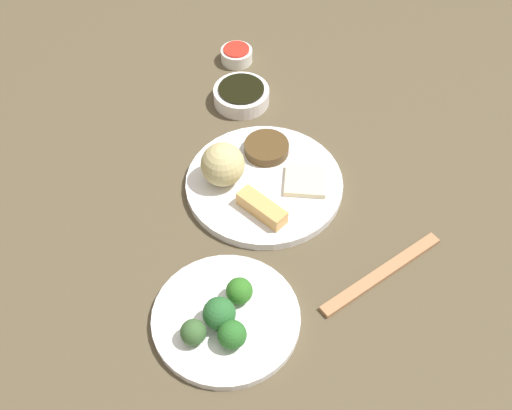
% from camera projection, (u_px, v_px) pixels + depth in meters
% --- Properties ---
extents(tabletop, '(2.20, 2.20, 0.02)m').
position_uv_depth(tabletop, '(273.00, 177.00, 1.19)').
color(tabletop, brown).
rests_on(tabletop, ground).
extents(main_plate, '(0.27, 0.27, 0.02)m').
position_uv_depth(main_plate, '(264.00, 184.00, 1.16)').
color(main_plate, white).
rests_on(main_plate, tabletop).
extents(rice_scoop, '(0.08, 0.08, 0.08)m').
position_uv_depth(rice_scoop, '(223.00, 164.00, 1.13)').
color(rice_scoop, tan).
rests_on(rice_scoop, main_plate).
extents(spring_roll, '(0.07, 0.09, 0.03)m').
position_uv_depth(spring_roll, '(262.00, 208.00, 1.10)').
color(spring_roll, tan).
rests_on(spring_roll, main_plate).
extents(crab_rangoon_wonton, '(0.09, 0.09, 0.01)m').
position_uv_depth(crab_rangoon_wonton, '(305.00, 181.00, 1.14)').
color(crab_rangoon_wonton, beige).
rests_on(crab_rangoon_wonton, main_plate).
extents(stir_fry_heap, '(0.08, 0.08, 0.02)m').
position_uv_depth(stir_fry_heap, '(267.00, 148.00, 1.19)').
color(stir_fry_heap, '#4C371B').
rests_on(stir_fry_heap, main_plate).
extents(broccoli_plate, '(0.22, 0.22, 0.01)m').
position_uv_depth(broccoli_plate, '(226.00, 319.00, 0.99)').
color(broccoli_plate, white).
rests_on(broccoli_plate, tabletop).
extents(broccoli_floret_0, '(0.05, 0.05, 0.05)m').
position_uv_depth(broccoli_floret_0, '(219.00, 313.00, 0.96)').
color(broccoli_floret_0, '#28662F').
rests_on(broccoli_floret_0, broccoli_plate).
extents(broccoli_floret_1, '(0.04, 0.04, 0.04)m').
position_uv_depth(broccoli_floret_1, '(193.00, 332.00, 0.95)').
color(broccoli_floret_1, '#375D2F').
rests_on(broccoli_floret_1, broccoli_plate).
extents(broccoli_floret_2, '(0.04, 0.04, 0.04)m').
position_uv_depth(broccoli_floret_2, '(232.00, 335.00, 0.94)').
color(broccoli_floret_2, '#296827').
rests_on(broccoli_floret_2, broccoli_plate).
extents(broccoli_floret_3, '(0.04, 0.04, 0.04)m').
position_uv_depth(broccoli_floret_3, '(239.00, 291.00, 0.99)').
color(broccoli_floret_3, '#307222').
rests_on(broccoli_floret_3, broccoli_plate).
extents(soy_sauce_bowl, '(0.11, 0.11, 0.03)m').
position_uv_depth(soy_sauce_bowl, '(242.00, 96.00, 1.29)').
color(soy_sauce_bowl, white).
rests_on(soy_sauce_bowl, tabletop).
extents(soy_sauce_bowl_liquid, '(0.09, 0.09, 0.00)m').
position_uv_depth(soy_sauce_bowl_liquid, '(242.00, 89.00, 1.28)').
color(soy_sauce_bowl_liquid, black).
rests_on(soy_sauce_bowl_liquid, soy_sauce_bowl).
extents(sauce_ramekin_sweet_and_sour, '(0.07, 0.07, 0.03)m').
position_uv_depth(sauce_ramekin_sweet_and_sour, '(237.00, 55.00, 1.37)').
color(sauce_ramekin_sweet_and_sour, white).
rests_on(sauce_ramekin_sweet_and_sour, tabletop).
extents(sauce_ramekin_sweet_and_sour_liquid, '(0.05, 0.05, 0.00)m').
position_uv_depth(sauce_ramekin_sweet_and_sour_liquid, '(236.00, 49.00, 1.36)').
color(sauce_ramekin_sweet_and_sour_liquid, red).
rests_on(sauce_ramekin_sweet_and_sour_liquid, sauce_ramekin_sweet_and_sour).
extents(chopsticks_pair, '(0.23, 0.10, 0.01)m').
position_uv_depth(chopsticks_pair, '(382.00, 274.00, 1.04)').
color(chopsticks_pair, '#AD774E').
rests_on(chopsticks_pair, tabletop).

